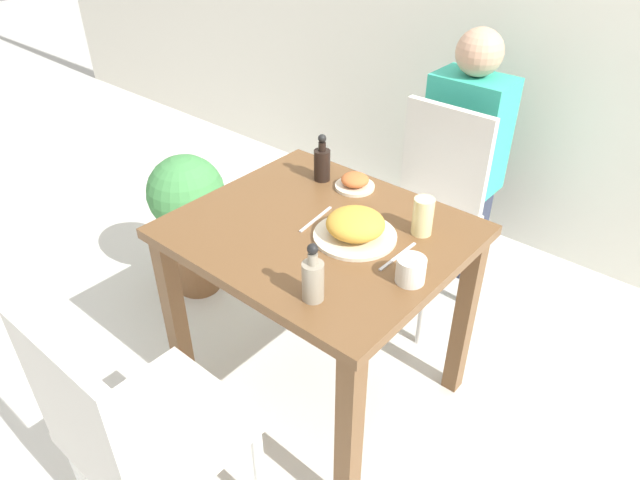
{
  "coord_description": "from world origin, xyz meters",
  "views": [
    {
      "loc": [
        1.0,
        -1.18,
        1.76
      ],
      "look_at": [
        0.0,
        0.0,
        0.7
      ],
      "focal_mm": 32.0,
      "sensor_mm": 36.0,
      "label": 1
    }
  ],
  "objects_px": {
    "chair_far": "(427,202)",
    "drink_cup": "(411,270)",
    "condiment_bottle": "(313,278)",
    "person_figure": "(463,159)",
    "juice_glass": "(423,216)",
    "potted_plant_left": "(188,209)",
    "side_plate": "(355,182)",
    "food_plate": "(355,227)",
    "chair_near": "(132,432)",
    "sauce_bottle": "(322,163)"
  },
  "relations": [
    {
      "from": "juice_glass",
      "to": "sauce_bottle",
      "type": "height_order",
      "value": "sauce_bottle"
    },
    {
      "from": "condiment_bottle",
      "to": "person_figure",
      "type": "relative_size",
      "value": 0.15
    },
    {
      "from": "person_figure",
      "to": "sauce_bottle",
      "type": "bearing_deg",
      "value": -101.67
    },
    {
      "from": "chair_near",
      "to": "sauce_bottle",
      "type": "xyz_separation_m",
      "value": [
        -0.23,
        1.03,
        0.3
      ]
    },
    {
      "from": "juice_glass",
      "to": "potted_plant_left",
      "type": "xyz_separation_m",
      "value": [
        -1.12,
        -0.08,
        -0.37
      ]
    },
    {
      "from": "side_plate",
      "to": "potted_plant_left",
      "type": "height_order",
      "value": "side_plate"
    },
    {
      "from": "chair_far",
      "to": "potted_plant_left",
      "type": "height_order",
      "value": "chair_far"
    },
    {
      "from": "chair_far",
      "to": "side_plate",
      "type": "height_order",
      "value": "chair_far"
    },
    {
      "from": "drink_cup",
      "to": "condiment_bottle",
      "type": "distance_m",
      "value": 0.28
    },
    {
      "from": "side_plate",
      "to": "juice_glass",
      "type": "relative_size",
      "value": 1.16
    },
    {
      "from": "side_plate",
      "to": "condiment_bottle",
      "type": "bearing_deg",
      "value": -62.92
    },
    {
      "from": "side_plate",
      "to": "food_plate",
      "type": "bearing_deg",
      "value": -52.48
    },
    {
      "from": "drink_cup",
      "to": "sauce_bottle",
      "type": "bearing_deg",
      "value": 152.44
    },
    {
      "from": "juice_glass",
      "to": "condiment_bottle",
      "type": "bearing_deg",
      "value": -96.39
    },
    {
      "from": "juice_glass",
      "to": "condiment_bottle",
      "type": "xyz_separation_m",
      "value": [
        -0.05,
        -0.47,
        0.01
      ]
    },
    {
      "from": "chair_far",
      "to": "condiment_bottle",
      "type": "bearing_deg",
      "value": -77.32
    },
    {
      "from": "juice_glass",
      "to": "side_plate",
      "type": "bearing_deg",
      "value": 164.11
    },
    {
      "from": "juice_glass",
      "to": "sauce_bottle",
      "type": "distance_m",
      "value": 0.48
    },
    {
      "from": "sauce_bottle",
      "to": "potted_plant_left",
      "type": "height_order",
      "value": "sauce_bottle"
    },
    {
      "from": "chair_near",
      "to": "side_plate",
      "type": "bearing_deg",
      "value": -84.81
    },
    {
      "from": "drink_cup",
      "to": "side_plate",
      "type": "bearing_deg",
      "value": 143.68
    },
    {
      "from": "chair_near",
      "to": "condiment_bottle",
      "type": "distance_m",
      "value": 0.61
    },
    {
      "from": "sauce_bottle",
      "to": "person_figure",
      "type": "relative_size",
      "value": 0.15
    },
    {
      "from": "chair_far",
      "to": "side_plate",
      "type": "bearing_deg",
      "value": -97.93
    },
    {
      "from": "juice_glass",
      "to": "sauce_bottle",
      "type": "relative_size",
      "value": 0.69
    },
    {
      "from": "juice_glass",
      "to": "potted_plant_left",
      "type": "distance_m",
      "value": 1.19
    },
    {
      "from": "food_plate",
      "to": "side_plate",
      "type": "bearing_deg",
      "value": 127.52
    },
    {
      "from": "drink_cup",
      "to": "juice_glass",
      "type": "bearing_deg",
      "value": 114.78
    },
    {
      "from": "chair_far",
      "to": "drink_cup",
      "type": "xyz_separation_m",
      "value": [
        0.39,
        -0.77,
        0.27
      ]
    },
    {
      "from": "chair_far",
      "to": "condiment_bottle",
      "type": "distance_m",
      "value": 1.07
    },
    {
      "from": "side_plate",
      "to": "condiment_bottle",
      "type": "height_order",
      "value": "condiment_bottle"
    },
    {
      "from": "chair_near",
      "to": "person_figure",
      "type": "relative_size",
      "value": 0.78
    },
    {
      "from": "side_plate",
      "to": "juice_glass",
      "type": "xyz_separation_m",
      "value": [
        0.34,
        -0.1,
        0.04
      ]
    },
    {
      "from": "potted_plant_left",
      "to": "person_figure",
      "type": "xyz_separation_m",
      "value": [
        0.82,
        0.97,
        0.14
      ]
    },
    {
      "from": "drink_cup",
      "to": "juice_glass",
      "type": "xyz_separation_m",
      "value": [
        -0.11,
        0.23,
        0.02
      ]
    },
    {
      "from": "chair_near",
      "to": "condiment_bottle",
      "type": "relative_size",
      "value": 5.06
    },
    {
      "from": "sauce_bottle",
      "to": "drink_cup",
      "type": "bearing_deg",
      "value": -27.56
    },
    {
      "from": "chair_near",
      "to": "chair_far",
      "type": "relative_size",
      "value": 1.0
    },
    {
      "from": "condiment_bottle",
      "to": "potted_plant_left",
      "type": "distance_m",
      "value": 1.2
    },
    {
      "from": "sauce_bottle",
      "to": "chair_far",
      "type": "bearing_deg",
      "value": 67.56
    },
    {
      "from": "side_plate",
      "to": "chair_far",
      "type": "bearing_deg",
      "value": 82.07
    },
    {
      "from": "food_plate",
      "to": "condiment_bottle",
      "type": "distance_m",
      "value": 0.32
    },
    {
      "from": "chair_far",
      "to": "sauce_bottle",
      "type": "bearing_deg",
      "value": -112.44
    },
    {
      "from": "juice_glass",
      "to": "potted_plant_left",
      "type": "height_order",
      "value": "juice_glass"
    },
    {
      "from": "food_plate",
      "to": "person_figure",
      "type": "bearing_deg",
      "value": 98.69
    },
    {
      "from": "side_plate",
      "to": "potted_plant_left",
      "type": "bearing_deg",
      "value": -167.02
    },
    {
      "from": "juice_glass",
      "to": "condiment_bottle",
      "type": "distance_m",
      "value": 0.47
    },
    {
      "from": "food_plate",
      "to": "side_plate",
      "type": "relative_size",
      "value": 1.84
    },
    {
      "from": "chair_far",
      "to": "drink_cup",
      "type": "distance_m",
      "value": 0.9
    },
    {
      "from": "food_plate",
      "to": "potted_plant_left",
      "type": "height_order",
      "value": "food_plate"
    }
  ]
}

